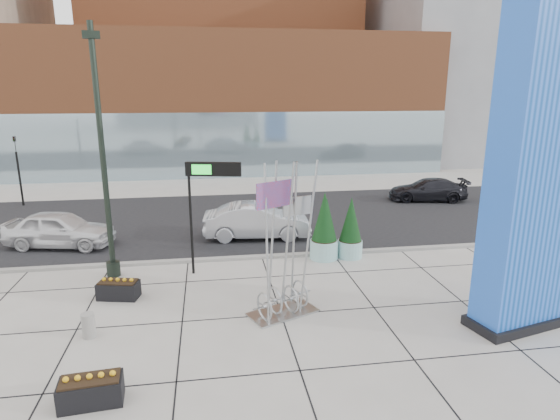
{
  "coord_description": "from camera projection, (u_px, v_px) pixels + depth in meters",
  "views": [
    {
      "loc": [
        -1.06,
        -13.99,
        6.78
      ],
      "look_at": [
        1.43,
        2.0,
        2.55
      ],
      "focal_mm": 30.0,
      "sensor_mm": 36.0,
      "label": 1
    }
  ],
  "objects": [
    {
      "name": "round_planter_mid",
      "position": [
        324.0,
        228.0,
        18.87
      ],
      "size": [
        1.11,
        1.11,
        2.79
      ],
      "color": "#9BD1CE",
      "rests_on": "ground"
    },
    {
      "name": "tower_podium",
      "position": [
        230.0,
        103.0,
        39.81
      ],
      "size": [
        34.0,
        10.0,
        11.0
      ],
      "primitive_type": "cube",
      "color": "#9A512C",
      "rests_on": "ground"
    },
    {
      "name": "lamp_post",
      "position": [
        105.0,
        180.0,
        16.49
      ],
      "size": [
        0.6,
        0.49,
        8.91
      ],
      "rotation": [
        0.0,
        0.0,
        0.23
      ],
      "color": "black",
      "rests_on": "ground"
    },
    {
      "name": "box_planter_north",
      "position": [
        118.0,
        289.0,
        15.5
      ],
      "size": [
        1.41,
        0.92,
        0.72
      ],
      "rotation": [
        0.0,
        0.0,
        -0.22
      ],
      "color": "black",
      "rests_on": "ground"
    },
    {
      "name": "tower_glass_front",
      "position": [
        234.0,
        145.0,
        35.98
      ],
      "size": [
        34.0,
        0.6,
        5.0
      ],
      "primitive_type": "cube",
      "color": "#8CA5B2",
      "rests_on": "ground"
    },
    {
      "name": "traffic_signal",
      "position": [
        18.0,
        167.0,
        27.22
      ],
      "size": [
        0.15,
        0.18,
        4.1
      ],
      "color": "black",
      "rests_on": "ground"
    },
    {
      "name": "building_grey_parking",
      "position": [
        474.0,
        65.0,
        47.42
      ],
      "size": [
        20.0,
        18.0,
        18.0
      ],
      "primitive_type": "cube",
      "color": "slate",
      "rests_on": "ground"
    },
    {
      "name": "blue_pylon",
      "position": [
        539.0,
        163.0,
        12.63
      ],
      "size": [
        3.23,
        2.01,
        9.99
      ],
      "rotation": [
        0.0,
        0.0,
        0.24
      ],
      "color": "#0B46AB",
      "rests_on": "ground"
    },
    {
      "name": "concrete_bollard",
      "position": [
        88.0,
        325.0,
        13.05
      ],
      "size": [
        0.37,
        0.37,
        0.71
      ],
      "primitive_type": "cylinder",
      "color": "gray",
      "rests_on": "ground"
    },
    {
      "name": "car_white_west",
      "position": [
        60.0,
        229.0,
        20.41
      ],
      "size": [
        4.92,
        2.79,
        1.58
      ],
      "primitive_type": "imported",
      "rotation": [
        0.0,
        0.0,
        1.36
      ],
      "color": "silver",
      "rests_on": "ground"
    },
    {
      "name": "car_dark_east",
      "position": [
        428.0,
        190.0,
        28.86
      ],
      "size": [
        4.95,
        2.74,
        1.36
      ],
      "primitive_type": "imported",
      "rotation": [
        0.0,
        0.0,
        -1.76
      ],
      "color": "black",
      "rests_on": "ground"
    },
    {
      "name": "box_planter_south",
      "position": [
        91.0,
        390.0,
        10.29
      ],
      "size": [
        1.4,
        0.79,
        0.74
      ],
      "rotation": [
        0.0,
        0.0,
        0.09
      ],
      "color": "black",
      "rests_on": "ground"
    },
    {
      "name": "curb_edge",
      "position": [
        238.0,
        258.0,
        19.05
      ],
      "size": [
        80.0,
        0.3,
        0.12
      ],
      "primitive_type": "cube",
      "color": "gray",
      "rests_on": "ground"
    },
    {
      "name": "street_asphalt",
      "position": [
        230.0,
        220.0,
        24.8
      ],
      "size": [
        80.0,
        12.0,
        0.02
      ],
      "primitive_type": "cube",
      "color": "black",
      "rests_on": "ground"
    },
    {
      "name": "overhead_street_sign",
      "position": [
        209.0,
        178.0,
        16.85
      ],
      "size": [
        1.99,
        0.59,
        4.23
      ],
      "rotation": [
        0.0,
        0.0,
        -0.21
      ],
      "color": "black",
      "rests_on": "ground"
    },
    {
      "name": "ground",
      "position": [
        246.0,
        302.0,
        15.25
      ],
      "size": [
        160.0,
        160.0,
        0.0
      ],
      "primitive_type": "plane",
      "color": "#9E9991",
      "rests_on": "ground"
    },
    {
      "name": "car_silver_mid",
      "position": [
        257.0,
        221.0,
        21.6
      ],
      "size": [
        5.0,
        2.09,
        1.61
      ],
      "primitive_type": "imported",
      "rotation": [
        0.0,
        0.0,
        1.49
      ],
      "color": "#B6B8BF",
      "rests_on": "ground"
    },
    {
      "name": "round_planter_west",
      "position": [
        326.0,
        230.0,
        18.92
      ],
      "size": [
        1.01,
        1.01,
        2.52
      ],
      "color": "#9BD1CE",
      "rests_on": "ground"
    },
    {
      "name": "public_art_sculpture",
      "position": [
        283.0,
        276.0,
        14.2
      ],
      "size": [
        2.35,
        1.8,
        4.78
      ],
      "rotation": [
        0.0,
        0.0,
        0.41
      ],
      "color": "#AAADAF",
      "rests_on": "ground"
    },
    {
      "name": "round_planter_east",
      "position": [
        351.0,
        229.0,
        19.07
      ],
      "size": [
        1.01,
        1.01,
        2.53
      ],
      "color": "#9BD1CE",
      "rests_on": "ground"
    }
  ]
}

